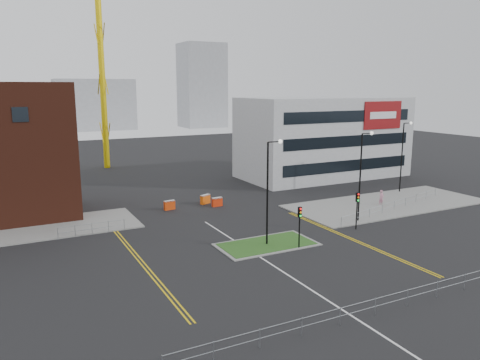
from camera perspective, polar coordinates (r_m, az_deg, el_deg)
name	(u,v)px	position (r m, az deg, el deg)	size (l,w,h in m)	color
ground	(300,283)	(33.93, 7.32, -12.31)	(200.00, 200.00, 0.00)	black
pavement_right	(388,204)	(57.70, 17.54, -2.76)	(24.00, 10.00, 0.12)	slate
island_kerb	(267,244)	(41.19, 3.28, -7.85)	(8.60, 4.60, 0.08)	slate
grass_island	(267,244)	(41.19, 3.28, -7.83)	(8.00, 4.00, 0.12)	#1D4316
office_block	(323,137)	(72.68, 10.11, 5.15)	(25.00, 12.20, 12.00)	#ACAEB0
streetlamp_island	(270,184)	(39.87, 3.64, -0.49)	(1.46, 0.36, 9.18)	black
streetlamp_right_near	(362,169)	(48.52, 14.67, 1.28)	(1.46, 0.36, 9.18)	black
streetlamp_right_far	(403,151)	(63.87, 19.30, 3.34)	(1.46, 0.36, 9.18)	black
traffic_light_island	(300,219)	(39.84, 7.29, -4.78)	(0.28, 0.33, 3.65)	black
traffic_light_right	(357,204)	(46.17, 14.11, -2.81)	(0.28, 0.33, 3.65)	black
railing_front	(358,307)	(29.34, 14.22, -14.83)	(24.05, 0.05, 1.10)	gray
railing_left	(92,227)	(45.83, -17.60, -5.46)	(6.05, 0.05, 1.10)	gray
railing_right	(394,204)	(54.79, 18.30, -2.77)	(19.05, 5.05, 1.10)	gray
centre_line	(285,273)	(35.45, 5.46, -11.20)	(0.15, 30.00, 0.01)	silver
yellow_left_a	(136,258)	(38.98, -12.55, -9.30)	(0.12, 24.00, 0.01)	gold
yellow_left_b	(140,258)	(39.05, -12.12, -9.24)	(0.12, 24.00, 0.01)	gold
yellow_right_a	(349,239)	(43.84, 13.18, -7.00)	(0.12, 20.00, 0.01)	gold
yellow_right_b	(352,238)	(44.03, 13.48, -6.93)	(0.12, 20.00, 0.01)	gold
skyline_b	(95,105)	(158.05, -17.28, 8.76)	(24.00, 12.00, 16.00)	gray
skyline_c	(202,86)	(163.08, -4.66, 11.39)	(14.00, 12.00, 28.00)	gray
skyline_d	(32,111)	(165.94, -24.04, 7.70)	(30.00, 12.00, 12.00)	gray
pedestrian	(381,198)	(56.55, 16.85, -2.10)	(0.67, 0.44, 1.84)	#C27D95
barrier_left	(169,205)	(53.03, -8.60, -3.00)	(1.29, 0.57, 1.05)	red
barrier_mid	(205,199)	(55.23, -4.26, -2.31)	(1.36, 0.91, 1.09)	#FA5D0D
barrier_right	(217,202)	(53.99, -2.81, -2.64)	(1.26, 0.50, 1.04)	red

